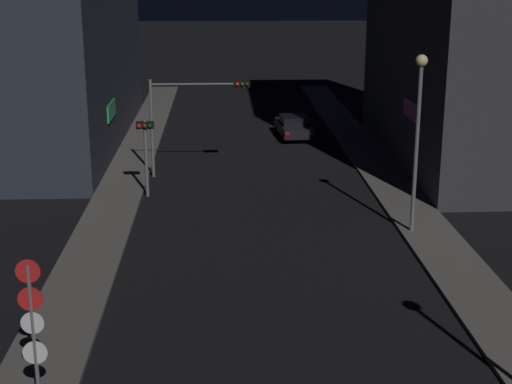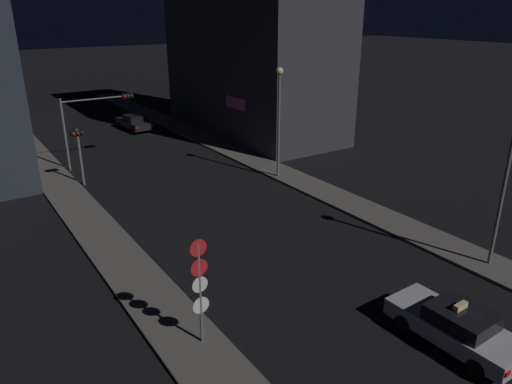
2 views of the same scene
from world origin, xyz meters
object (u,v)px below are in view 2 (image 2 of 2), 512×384
Objects in this scene: far_car at (134,122)px; traffic_light_overhead at (93,115)px; street_lamp_far_block at (279,106)px; sign_pole_left at (200,285)px; street_lamp_near_block at (510,158)px; traffic_light_left_kerb at (79,145)px; taxi at (455,326)px.

traffic_light_overhead is at bearing -123.91° from far_car.
street_lamp_far_block is at bearing -80.52° from far_car.
street_lamp_near_block is at bearing -10.10° from sign_pole_left.
traffic_light_left_kerb is at bearing 86.76° from sign_pole_left.
street_lamp_near_block reaches higher than far_car.
far_car is at bearing 96.58° from street_lamp_near_block.
traffic_light_left_kerb is 23.66m from street_lamp_near_block.
traffic_light_left_kerb is at bearing -119.83° from traffic_light_overhead.
street_lamp_far_block reaches higher than far_car.
sign_pole_left is (-6.98, 4.64, 1.57)m from taxi.
taxi is 0.98× the size of far_car.
street_lamp_near_block reaches higher than traffic_light_left_kerb.
sign_pole_left is at bearing -98.01° from traffic_light_overhead.
traffic_light_overhead is 13.04m from street_lamp_far_block.
far_car is at bearing 99.48° from street_lamp_far_block.
far_car is 1.21× the size of sign_pole_left.
street_lamp_near_block is (3.79, -32.85, 4.18)m from far_car.
sign_pole_left is (-9.08, -30.56, 1.57)m from far_car.
sign_pole_left is at bearing -106.55° from far_car.
street_lamp_far_block is (5.15, 16.92, 4.03)m from taxi.
traffic_light_overhead is at bearing 81.99° from sign_pole_left.
taxi is at bearing -33.63° from sign_pole_left.
street_lamp_far_block reaches higher than traffic_light_overhead.
traffic_light_left_kerb is (-2.01, -3.51, -1.06)m from traffic_light_overhead.
traffic_light_overhead is 1.33× the size of sign_pole_left.
taxi is 1.19× the size of sign_pole_left.
traffic_light_overhead is (-6.05, -8.99, 2.94)m from far_car.
street_lamp_far_block is at bearing 73.07° from taxi.
street_lamp_near_block is at bearing 21.75° from taxi.
far_car is 14.99m from traffic_light_left_kerb.
traffic_light_overhead reaches higher than sign_pole_left.
traffic_light_overhead is at bearing 60.17° from traffic_light_left_kerb.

